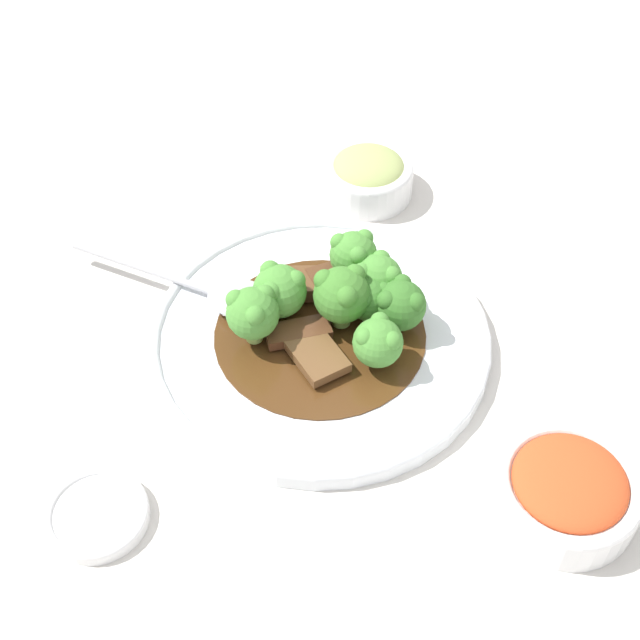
# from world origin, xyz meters

# --- Properties ---
(ground_plane) EXTENTS (4.00, 4.00, 0.00)m
(ground_plane) POSITION_xyz_m (0.00, 0.00, 0.00)
(ground_plane) COLOR silver
(main_plate) EXTENTS (0.31, 0.31, 0.02)m
(main_plate) POSITION_xyz_m (0.00, 0.00, 0.01)
(main_plate) COLOR white
(main_plate) RESTS_ON ground_plane
(beef_strip_0) EXTENTS (0.07, 0.07, 0.02)m
(beef_strip_0) POSITION_xyz_m (0.02, 0.05, 0.03)
(beef_strip_0) COLOR brown
(beef_strip_0) RESTS_ON main_plate
(beef_strip_1) EXTENTS (0.05, 0.07, 0.02)m
(beef_strip_1) POSITION_xyz_m (0.04, 0.02, 0.03)
(beef_strip_1) COLOR #56331E
(beef_strip_1) RESTS_ON main_plate
(beef_strip_2) EXTENTS (0.06, 0.05, 0.01)m
(beef_strip_2) POSITION_xyz_m (-0.02, 0.01, 0.02)
(beef_strip_2) COLOR #56331E
(beef_strip_2) RESTS_ON main_plate
(beef_strip_3) EXTENTS (0.05, 0.06, 0.01)m
(beef_strip_3) POSITION_xyz_m (-0.02, -0.02, 0.02)
(beef_strip_3) COLOR brown
(beef_strip_3) RESTS_ON main_plate
(broccoli_floret_0) EXTENTS (0.04, 0.04, 0.05)m
(broccoli_floret_0) POSITION_xyz_m (0.07, 0.03, 0.05)
(broccoli_floret_0) COLOR #7FA84C
(broccoli_floret_0) RESTS_ON main_plate
(broccoli_floret_1) EXTENTS (0.04, 0.04, 0.05)m
(broccoli_floret_1) POSITION_xyz_m (0.01, -0.06, 0.05)
(broccoli_floret_1) COLOR #7FA84C
(broccoli_floret_1) RESTS_ON main_plate
(broccoli_floret_2) EXTENTS (0.05, 0.05, 0.05)m
(broccoli_floret_2) POSITION_xyz_m (-0.01, 0.04, 0.05)
(broccoli_floret_2) COLOR #7FA84C
(broccoli_floret_2) RESTS_ON main_plate
(broccoli_floret_3) EXTENTS (0.05, 0.05, 0.06)m
(broccoli_floret_3) POSITION_xyz_m (-0.05, 0.03, 0.05)
(broccoli_floret_3) COLOR #8EB756
(broccoli_floret_3) RESTS_ON main_plate
(broccoli_floret_4) EXTENTS (0.05, 0.05, 0.05)m
(broccoli_floret_4) POSITION_xyz_m (0.07, -0.01, 0.05)
(broccoli_floret_4) COLOR #7FA84C
(broccoli_floret_4) RESTS_ON main_plate
(broccoli_floret_5) EXTENTS (0.04, 0.04, 0.04)m
(broccoli_floret_5) POSITION_xyz_m (0.04, -0.02, 0.04)
(broccoli_floret_5) COLOR #7FA84C
(broccoli_floret_5) RESTS_ON main_plate
(broccoli_floret_6) EXTENTS (0.05, 0.05, 0.06)m
(broccoli_floret_6) POSITION_xyz_m (0.02, -0.01, 0.06)
(broccoli_floret_6) COLOR #7FA84C
(broccoli_floret_6) RESTS_ON main_plate
(broccoli_floret_7) EXTENTS (0.05, 0.05, 0.05)m
(broccoli_floret_7) POSITION_xyz_m (0.06, -0.04, 0.05)
(broccoli_floret_7) COLOR #8EB756
(broccoli_floret_7) RESTS_ON main_plate
(serving_spoon) EXTENTS (0.11, 0.22, 0.01)m
(serving_spoon) POSITION_xyz_m (-0.03, 0.09, 0.03)
(serving_spoon) COLOR #B7B7BC
(serving_spoon) RESTS_ON main_plate
(side_bowl_kimchi) EXTENTS (0.11, 0.11, 0.05)m
(side_bowl_kimchi) POSITION_xyz_m (0.02, -0.25, 0.02)
(side_bowl_kimchi) COLOR white
(side_bowl_kimchi) RESTS_ON ground_plane
(side_bowl_appetizer) EXTENTS (0.10, 0.10, 0.05)m
(side_bowl_appetizer) POSITION_xyz_m (0.19, 0.12, 0.02)
(side_bowl_appetizer) COLOR white
(side_bowl_appetizer) RESTS_ON ground_plane
(sauce_dish) EXTENTS (0.08, 0.08, 0.01)m
(sauce_dish) POSITION_xyz_m (-0.25, -0.01, 0.01)
(sauce_dish) COLOR white
(sauce_dish) RESTS_ON ground_plane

